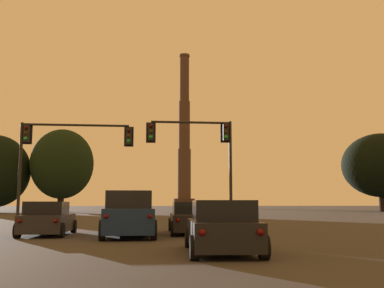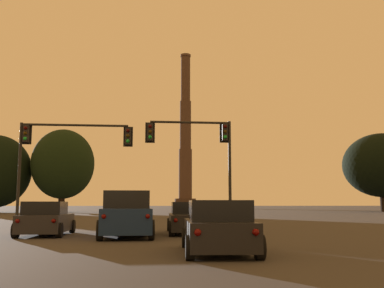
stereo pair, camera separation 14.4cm
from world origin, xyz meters
TOP-DOWN VIEW (x-y plane):
  - hatchback_left_lane_front at (-3.29, 18.71)m, footprint 1.93×4.12m
  - hatchback_right_lane_second at (2.98, 11.12)m, footprint 2.08×4.17m
  - suv_center_lane_front at (0.17, 17.60)m, footprint 2.27×4.97m
  - sedan_right_lane_front at (2.95, 19.45)m, footprint 2.09×4.74m
  - traffic_light_overhead_left at (-4.39, 26.27)m, footprint 6.88×0.50m
  - traffic_light_overhead_right at (4.27, 25.46)m, footprint 5.33×0.50m
  - smokestack at (12.35, 137.57)m, footprint 6.58×6.58m
  - treeline_right_mid at (-12.86, 72.90)m, footprint 10.06×9.06m
  - treeline_center_left at (40.86, 71.83)m, footprint 13.36×12.02m

SIDE VIEW (x-z plane):
  - hatchback_left_lane_front at x=-3.29m, z-range -0.05..1.38m
  - hatchback_right_lane_second at x=2.98m, z-range -0.05..1.38m
  - sedan_right_lane_front at x=2.95m, z-range -0.05..1.38m
  - suv_center_lane_front at x=0.17m, z-range -0.03..1.83m
  - traffic_light_overhead_left at x=-4.39m, z-range 1.70..7.91m
  - traffic_light_overhead_right at x=4.27m, z-range 1.67..8.03m
  - treeline_right_mid at x=-12.86m, z-range 1.04..14.45m
  - treeline_center_left at x=40.86m, z-range 1.20..14.59m
  - smokestack at x=12.35m, z-range -5.27..43.68m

